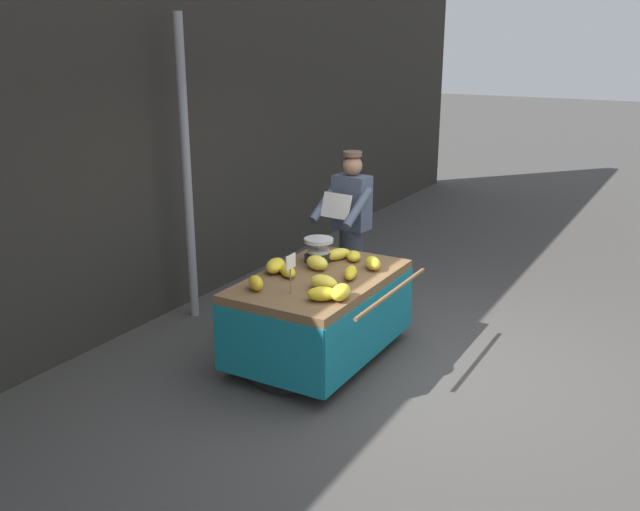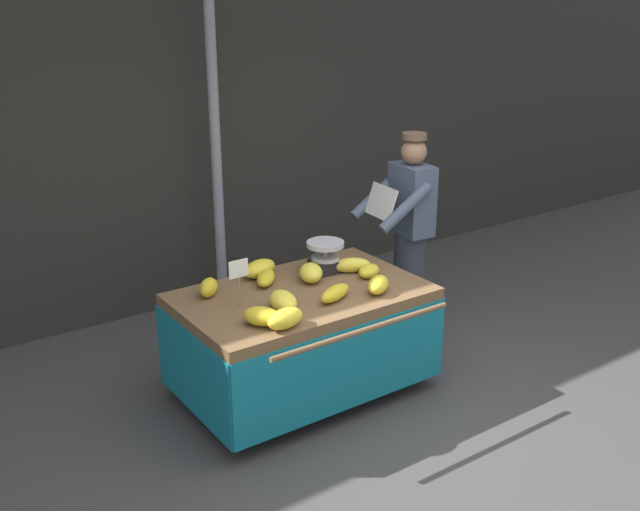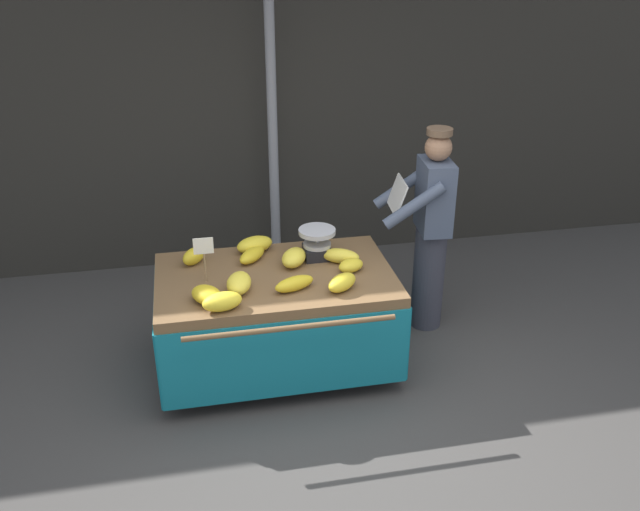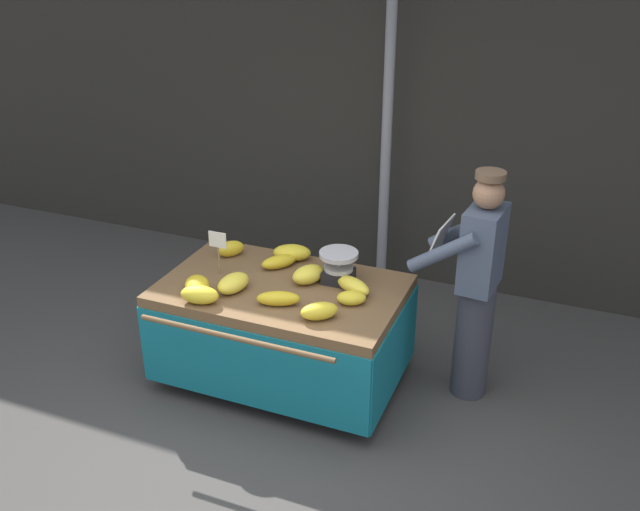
% 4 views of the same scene
% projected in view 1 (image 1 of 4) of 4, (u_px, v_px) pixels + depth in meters
% --- Properties ---
extents(ground_plane, '(60.00, 60.00, 0.00)m').
position_uv_depth(ground_plane, '(428.00, 371.00, 6.24)').
color(ground_plane, '#423F3D').
extents(back_wall, '(16.00, 0.24, 4.01)m').
position_uv_depth(back_wall, '(153.00, 124.00, 7.10)').
color(back_wall, '#2D2B26').
rests_on(back_wall, ground).
extents(street_pole, '(0.09, 0.09, 3.09)m').
position_uv_depth(street_pole, '(187.00, 173.00, 7.03)').
color(street_pole, gray).
rests_on(street_pole, ground).
extents(banana_cart, '(1.75, 1.27, 0.80)m').
position_uv_depth(banana_cart, '(320.00, 299.00, 6.32)').
color(banana_cart, brown).
rests_on(banana_cart, ground).
extents(weighing_scale, '(0.28, 0.28, 0.24)m').
position_uv_depth(weighing_scale, '(319.00, 250.00, 6.62)').
color(weighing_scale, black).
rests_on(weighing_scale, banana_cart).
extents(price_sign, '(0.14, 0.01, 0.34)m').
position_uv_depth(price_sign, '(291.00, 265.00, 5.77)').
color(price_sign, '#997A51').
rests_on(price_sign, banana_cart).
extents(banana_bunch_0, '(0.28, 0.30, 0.11)m').
position_uv_depth(banana_bunch_0, '(322.00, 294.00, 5.68)').
color(banana_bunch_0, gold).
rests_on(banana_bunch_0, banana_cart).
extents(banana_bunch_1, '(0.22, 0.30, 0.13)m').
position_uv_depth(banana_bunch_1, '(324.00, 283.00, 5.92)').
color(banana_bunch_1, yellow).
rests_on(banana_bunch_1, banana_cart).
extents(banana_bunch_2, '(0.32, 0.24, 0.11)m').
position_uv_depth(banana_bunch_2, '(337.00, 254.00, 6.71)').
color(banana_bunch_2, yellow).
rests_on(banana_bunch_2, banana_cart).
extents(banana_bunch_3, '(0.32, 0.21, 0.10)m').
position_uv_depth(banana_bunch_3, '(351.00, 273.00, 6.20)').
color(banana_bunch_3, gold).
rests_on(banana_bunch_3, banana_cart).
extents(banana_bunch_4, '(0.33, 0.24, 0.13)m').
position_uv_depth(banana_bunch_4, '(276.00, 266.00, 6.35)').
color(banana_bunch_4, yellow).
rests_on(banana_bunch_4, banana_cart).
extents(banana_bunch_5, '(0.24, 0.20, 0.09)m').
position_uv_depth(banana_bunch_5, '(354.00, 256.00, 6.67)').
color(banana_bunch_5, yellow).
rests_on(banana_bunch_5, banana_cart).
extents(banana_bunch_6, '(0.27, 0.31, 0.13)m').
position_uv_depth(banana_bunch_6, '(317.00, 263.00, 6.43)').
color(banana_bunch_6, yellow).
rests_on(banana_bunch_6, banana_cart).
extents(banana_bunch_7, '(0.29, 0.19, 0.13)m').
position_uv_depth(banana_bunch_7, '(341.00, 292.00, 5.69)').
color(banana_bunch_7, yellow).
rests_on(banana_bunch_7, banana_cart).
extents(banana_bunch_8, '(0.27, 0.29, 0.10)m').
position_uv_depth(banana_bunch_8, '(287.00, 271.00, 6.25)').
color(banana_bunch_8, gold).
rests_on(banana_bunch_8, banana_cart).
extents(banana_bunch_9, '(0.28, 0.26, 0.12)m').
position_uv_depth(banana_bunch_9, '(373.00, 263.00, 6.44)').
color(banana_bunch_9, yellow).
rests_on(banana_bunch_9, banana_cart).
extents(banana_bunch_10, '(0.23, 0.24, 0.12)m').
position_uv_depth(banana_bunch_10, '(256.00, 283.00, 5.91)').
color(banana_bunch_10, gold).
rests_on(banana_bunch_10, banana_cart).
extents(vendor_person, '(0.61, 0.55, 1.71)m').
position_uv_depth(vendor_person, '(351.00, 229.00, 7.50)').
color(vendor_person, '#383842').
rests_on(vendor_person, ground).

